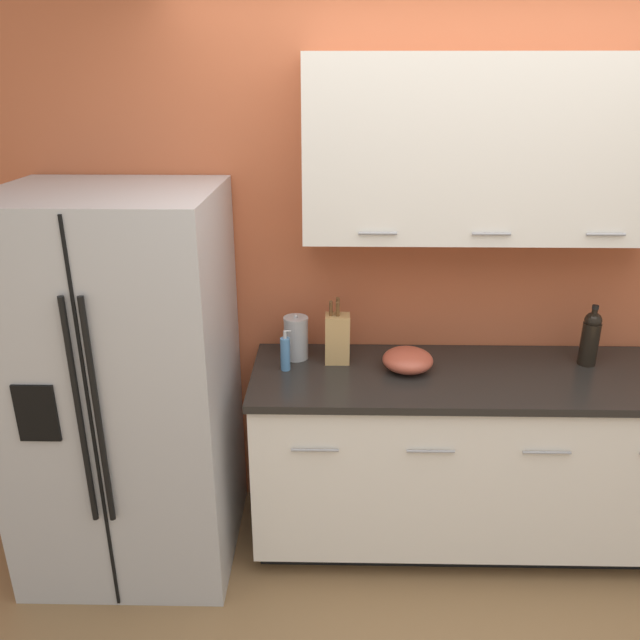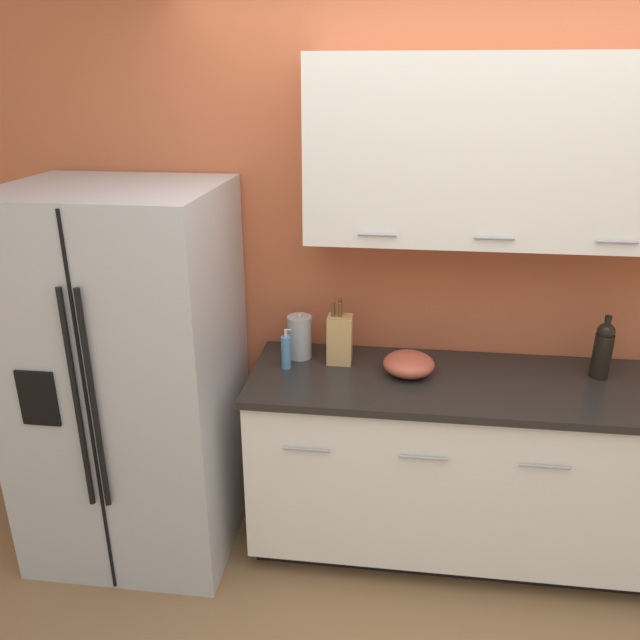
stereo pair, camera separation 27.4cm
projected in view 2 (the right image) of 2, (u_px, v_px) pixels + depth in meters
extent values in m
cube|color=#BC5B38|center=(453.00, 271.00, 2.94)|extent=(10.00, 0.05, 2.60)
cube|color=white|center=(497.00, 152.00, 2.55)|extent=(1.57, 0.32, 0.76)
cylinder|color=#99999E|center=(377.00, 235.00, 2.56)|extent=(0.16, 0.01, 0.01)
cylinder|color=#99999E|center=(495.00, 238.00, 2.51)|extent=(0.16, 0.01, 0.01)
cylinder|color=#99999E|center=(617.00, 242.00, 2.45)|extent=(0.16, 0.01, 0.01)
cube|color=black|center=(462.00, 532.00, 3.10)|extent=(1.97, 0.54, 0.09)
cube|color=white|center=(471.00, 462.00, 2.90)|extent=(2.01, 0.62, 0.78)
cube|color=black|center=(479.00, 385.00, 2.74)|extent=(2.04, 0.64, 0.03)
cylinder|color=#99999E|center=(307.00, 450.00, 2.61)|extent=(0.20, 0.01, 0.01)
cylinder|color=#99999E|center=(423.00, 458.00, 2.56)|extent=(0.20, 0.01, 0.01)
cylinder|color=#99999E|center=(545.00, 467.00, 2.50)|extent=(0.20, 0.01, 0.01)
cube|color=#B2B2B5|center=(131.00, 376.00, 2.87)|extent=(0.91, 0.80, 1.74)
cube|color=black|center=(90.00, 421.00, 2.49)|extent=(0.01, 0.01, 1.70)
cylinder|color=black|center=(77.00, 403.00, 2.45)|extent=(0.02, 0.02, 0.96)
cylinder|color=black|center=(94.00, 404.00, 2.45)|extent=(0.02, 0.02, 0.96)
cube|color=black|center=(38.00, 399.00, 2.49)|extent=(0.16, 0.01, 0.24)
cube|color=tan|center=(340.00, 339.00, 2.88)|extent=(0.11, 0.10, 0.23)
cylinder|color=brown|center=(334.00, 308.00, 2.84)|extent=(0.02, 0.03, 0.07)
cylinder|color=brown|center=(333.00, 309.00, 2.82)|extent=(0.02, 0.03, 0.08)
cylinder|color=brown|center=(340.00, 306.00, 2.84)|extent=(0.02, 0.03, 0.09)
cylinder|color=brown|center=(340.00, 310.00, 2.81)|extent=(0.02, 0.03, 0.07)
cylinder|color=black|center=(602.00, 356.00, 2.74)|extent=(0.08, 0.08, 0.20)
sphere|color=black|center=(606.00, 332.00, 2.70)|extent=(0.08, 0.08, 0.08)
cylinder|color=black|center=(607.00, 327.00, 2.69)|extent=(0.03, 0.03, 0.07)
cylinder|color=black|center=(609.00, 318.00, 2.68)|extent=(0.03, 0.03, 0.02)
cylinder|color=#4C7FB2|center=(286.00, 353.00, 2.84)|extent=(0.04, 0.04, 0.15)
cylinder|color=#B2B2B5|center=(286.00, 333.00, 2.80)|extent=(0.02, 0.02, 0.04)
cylinder|color=#B2B2B5|center=(288.00, 330.00, 2.80)|extent=(0.03, 0.01, 0.01)
cylinder|color=#A3A3A5|center=(300.00, 338.00, 2.95)|extent=(0.11, 0.11, 0.19)
cylinder|color=#A3A3A5|center=(299.00, 318.00, 2.91)|extent=(0.12, 0.12, 0.01)
sphere|color=#A3A3A5|center=(299.00, 315.00, 2.90)|extent=(0.02, 0.02, 0.02)
ellipsoid|color=#B24C38|center=(409.00, 364.00, 2.79)|extent=(0.23, 0.23, 0.10)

